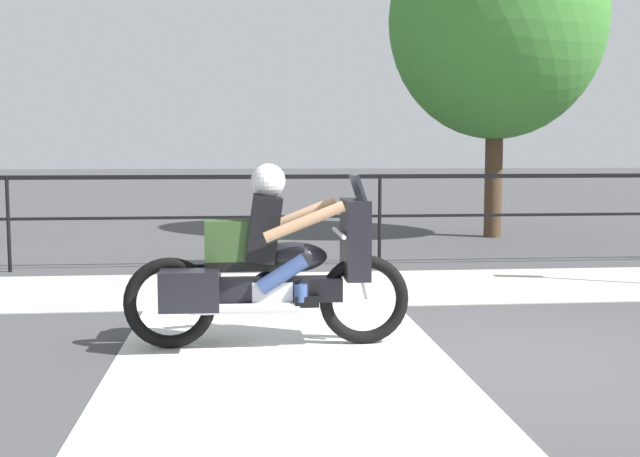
# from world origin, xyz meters

# --- Properties ---
(ground_plane) EXTENTS (120.00, 120.00, 0.00)m
(ground_plane) POSITION_xyz_m (0.00, 0.00, 0.00)
(ground_plane) COLOR #424244
(sidewalk_band) EXTENTS (44.00, 2.40, 0.01)m
(sidewalk_band) POSITION_xyz_m (0.00, 3.40, 0.01)
(sidewalk_band) COLOR #B7B2A8
(sidewalk_band) RESTS_ON ground
(crosswalk_band) EXTENTS (2.67, 6.00, 0.01)m
(crosswalk_band) POSITION_xyz_m (-1.63, -0.20, 0.00)
(crosswalk_band) COLOR silver
(crosswalk_band) RESTS_ON ground
(fence_railing) EXTENTS (36.00, 0.05, 1.31)m
(fence_railing) POSITION_xyz_m (0.00, 5.09, 1.03)
(fence_railing) COLOR black
(fence_railing) RESTS_ON ground
(motorcycle) EXTENTS (2.42, 0.76, 1.55)m
(motorcycle) POSITION_xyz_m (-1.73, 0.63, 0.69)
(motorcycle) COLOR black
(motorcycle) RESTS_ON ground
(tree_behind_sign) EXTENTS (4.00, 4.00, 6.25)m
(tree_behind_sign) POSITION_xyz_m (2.80, 8.67, 4.04)
(tree_behind_sign) COLOR #473323
(tree_behind_sign) RESTS_ON ground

